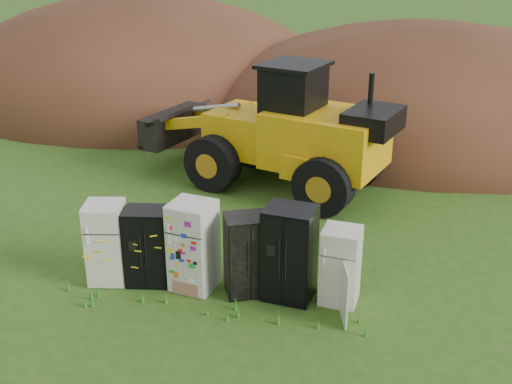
% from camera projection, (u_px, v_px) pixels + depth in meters
% --- Properties ---
extents(ground, '(120.00, 120.00, 0.00)m').
position_uv_depth(ground, '(225.00, 289.00, 13.38)').
color(ground, '#275215').
rests_on(ground, ground).
extents(fridge_leftmost, '(0.89, 0.87, 1.77)m').
position_uv_depth(fridge_leftmost, '(107.00, 243.00, 13.42)').
color(fridge_leftmost, white).
rests_on(fridge_leftmost, ground).
extents(fridge_black_side, '(0.96, 0.80, 1.67)m').
position_uv_depth(fridge_black_side, '(147.00, 246.00, 13.37)').
color(fridge_black_side, black).
rests_on(fridge_black_side, ground).
extents(fridge_sticker, '(1.01, 0.96, 1.92)m').
position_uv_depth(fridge_sticker, '(193.00, 246.00, 13.13)').
color(fridge_sticker, silver).
rests_on(fridge_sticker, ground).
extents(fridge_dark_mid, '(1.08, 0.99, 1.71)m').
position_uv_depth(fridge_dark_mid, '(247.00, 255.00, 12.99)').
color(fridge_dark_mid, black).
rests_on(fridge_dark_mid, ground).
extents(fridge_black_right, '(1.11, 0.97, 1.96)m').
position_uv_depth(fridge_black_right, '(290.00, 253.00, 12.79)').
color(fridge_black_right, black).
rests_on(fridge_black_right, ground).
extents(fridge_open_door, '(0.82, 0.77, 1.61)m').
position_uv_depth(fridge_open_door, '(340.00, 266.00, 12.67)').
color(fridge_open_door, white).
rests_on(fridge_open_door, ground).
extents(wheel_loader, '(8.06, 5.39, 3.62)m').
position_uv_depth(wheel_loader, '(264.00, 123.00, 18.24)').
color(wheel_loader, orange).
rests_on(wheel_loader, ground).
extents(dirt_mound_right, '(16.48, 12.08, 7.88)m').
position_uv_depth(dirt_mound_right, '(418.00, 130.00, 23.69)').
color(dirt_mound_right, '#402414').
rests_on(dirt_mound_right, ground).
extents(dirt_mound_left, '(17.24, 12.93, 8.90)m').
position_uv_depth(dirt_mound_left, '(144.00, 101.00, 27.64)').
color(dirt_mound_left, '#402414').
rests_on(dirt_mound_left, ground).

